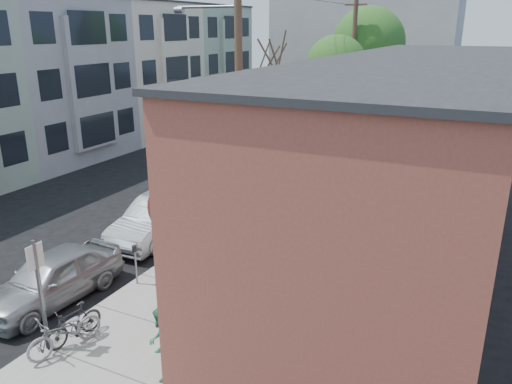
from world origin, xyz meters
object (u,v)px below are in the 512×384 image
at_px(cyclist, 181,278).
at_px(patio_chair_b, 190,357).
at_px(parking_meter_far, 280,169).
at_px(tree_leafy_far, 369,43).
at_px(parked_bike_a, 74,324).
at_px(tree_leafy_mid, 336,66).
at_px(car_3, 284,153).
at_px(bus, 312,104).
at_px(car_0, 52,278).
at_px(patron_grey, 246,258).
at_px(sign_post, 40,285).
at_px(patio_chair_a, 195,355).
at_px(tree_bare, 268,142).
at_px(parked_bike_b, 65,332).
at_px(car_2, 235,179).
at_px(parking_meter_near, 135,258).
at_px(utility_pole_near, 237,85).
at_px(patron_green, 162,343).
at_px(car_1, 158,218).

bearing_deg(cyclist, patio_chair_b, 109.02).
distance_m(parking_meter_far, tree_leafy_far, 14.70).
bearing_deg(parked_bike_a, tree_leafy_mid, 99.67).
xyz_separation_m(car_3, bus, (-3.14, 13.18, 0.80)).
height_order(tree_leafy_far, car_3, tree_leafy_far).
xyz_separation_m(tree_leafy_far, car_0, (-2.22, -26.07, -5.64)).
height_order(tree_leafy_mid, patron_grey, tree_leafy_mid).
xyz_separation_m(sign_post, patron_grey, (2.83, 4.90, -0.86)).
xyz_separation_m(patio_chair_a, cyclist, (-1.68, 2.00, 0.53)).
bearing_deg(tree_bare, parked_bike_b, -89.99).
bearing_deg(tree_bare, sign_post, -92.22).
height_order(tree_bare, patron_grey, tree_bare).
xyz_separation_m(parking_meter_far, car_3, (-1.45, 3.99, -0.24)).
bearing_deg(patio_chair_a, car_0, 164.77).
xyz_separation_m(tree_leafy_mid, patio_chair_a, (3.18, -19.94, -4.76)).
xyz_separation_m(tree_bare, car_3, (-2.00, 6.59, -2.14)).
height_order(parking_meter_far, tree_bare, tree_bare).
bearing_deg(car_3, tree_leafy_far, 77.56).
xyz_separation_m(patio_chair_a, parked_bike_b, (-3.17, -0.66, 0.05)).
distance_m(tree_bare, car_2, 2.99).
xyz_separation_m(parking_meter_near, tree_leafy_mid, (0.55, 17.30, 4.37)).
relative_size(parked_bike_a, car_2, 0.29).
height_order(tree_leafy_mid, car_3, tree_leafy_mid).
bearing_deg(utility_pole_near, patron_green, -71.91).
bearing_deg(bus, utility_pole_near, -77.46).
xyz_separation_m(tree_leafy_far, car_2, (-2.00, -15.55, -5.59)).
bearing_deg(car_0, patron_grey, 37.34).
bearing_deg(tree_bare, cyclist, -80.38).
distance_m(utility_pole_near, parked_bike_b, 10.71).
bearing_deg(bus, patron_grey, -73.92).
height_order(parking_meter_far, car_2, car_2).
distance_m(tree_bare, car_3, 7.21).
distance_m(patron_grey, car_1, 5.01).
bearing_deg(sign_post, patron_grey, 60.05).
relative_size(tree_leafy_mid, parked_bike_b, 3.73).
distance_m(parking_meter_far, cyclist, 11.62).
bearing_deg(cyclist, tree_leafy_mid, -103.94).
relative_size(cyclist, car_2, 0.36).
xyz_separation_m(parking_meter_near, parking_meter_far, (0.00, 10.79, 0.00)).
relative_size(car_2, car_3, 1.01).
bearing_deg(patio_chair_b, sign_post, -173.31).
height_order(parking_meter_far, patio_chair_b, parking_meter_far).
xyz_separation_m(patio_chair_b, car_0, (-5.36, 1.16, 0.14)).
bearing_deg(patron_grey, parking_meter_near, -75.17).
bearing_deg(patio_chair_b, tree_bare, 102.10).
relative_size(car_1, bus, 0.42).
bearing_deg(tree_leafy_mid, car_2, -103.41).
xyz_separation_m(cyclist, parked_bike_a, (-1.59, -2.29, -0.50)).
height_order(parking_meter_near, bus, bus).
distance_m(patio_chair_b, parked_bike_a, 3.24).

